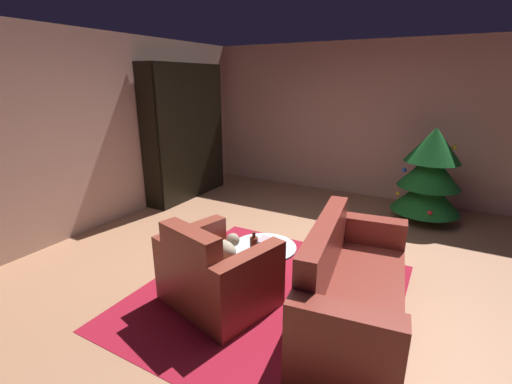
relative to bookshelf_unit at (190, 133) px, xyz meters
name	(u,v)px	position (x,y,z in m)	size (l,w,h in m)	color
ground_plane	(286,275)	(2.69, -1.77, -1.12)	(7.77, 7.77, 0.00)	#9D6C4E
wall_back	(366,121)	(2.69, 1.50, 0.20)	(5.95, 0.06, 2.64)	tan
wall_left	(90,133)	(-0.26, -1.77, 0.20)	(0.06, 6.60, 2.64)	tan
area_rug	(268,295)	(2.68, -2.19, -1.11)	(2.38, 2.54, 0.01)	maroon
bookshelf_unit	(190,133)	(0.00, 0.00, 0.00)	(0.39, 1.68, 2.27)	black
armchair_red	(216,274)	(2.31, -2.52, -0.81)	(1.12, 1.00, 0.84)	brown
couch_red	(351,290)	(3.47, -2.20, -0.81)	(0.97, 1.88, 0.90)	maroon
coffee_table	(264,251)	(2.57, -2.07, -0.71)	(0.64, 0.64, 0.45)	black
book_stack_on_table	(268,243)	(2.60, -2.04, -0.63)	(0.21, 0.18, 0.06)	#B4392C
bottle_on_table	(254,245)	(2.56, -2.25, -0.58)	(0.08, 0.08, 0.22)	#5A2519
decorated_tree	(430,174)	(3.83, 0.64, -0.40)	(0.96, 0.96, 1.39)	brown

